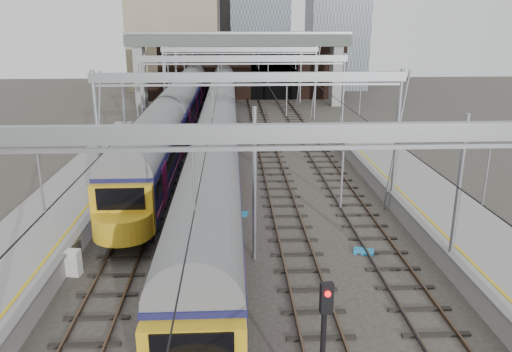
{
  "coord_description": "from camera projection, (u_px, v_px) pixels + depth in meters",
  "views": [
    {
      "loc": [
        -0.95,
        -18.73,
        10.37
      ],
      "look_at": [
        0.3,
        7.06,
        2.4
      ],
      "focal_mm": 35.0,
      "sensor_mm": 36.0,
      "label": 1
    }
  ],
  "objects": [
    {
      "name": "retaining_wall",
      "position": [
        248.0,
        68.0,
        69.32
      ],
      "size": [
        28.0,
        2.75,
        9.0
      ],
      "color": "black",
      "rests_on": "ground"
    },
    {
      "name": "signal_near_centre",
      "position": [
        324.0,
        337.0,
        12.53
      ],
      "size": [
        0.33,
        0.45,
        4.38
      ],
      "rotation": [
        0.0,
        0.0,
        0.14
      ],
      "color": "black",
      "rests_on": "ground"
    },
    {
      "name": "tracks",
      "position": [
        246.0,
        175.0,
        35.29
      ],
      "size": [
        14.4,
        80.0,
        0.22
      ],
      "color": "#4C3828",
      "rests_on": "ground"
    },
    {
      "name": "signal_near_left",
      "position": [
        201.0,
        186.0,
        24.07
      ],
      "size": [
        0.34,
        0.45,
        4.39
      ],
      "rotation": [
        0.0,
        0.0,
        -0.18
      ],
      "color": "black",
      "rests_on": "ground"
    },
    {
      "name": "equip_cover_a",
      "position": [
        240.0,
        214.0,
        28.1
      ],
      "size": [
        1.0,
        0.81,
        0.1
      ],
      "primitive_type": "cube",
      "rotation": [
        0.0,
        0.0,
        -0.23
      ],
      "color": "#1A83C5",
      "rests_on": "ground"
    },
    {
      "name": "train_second",
      "position": [
        178.0,
        110.0,
        46.62
      ],
      "size": [
        2.93,
        50.75,
        4.99
      ],
      "color": "black",
      "rests_on": "ground"
    },
    {
      "name": "overbridge",
      "position": [
        239.0,
        48.0,
        62.73
      ],
      "size": [
        28.0,
        3.0,
        9.25
      ],
      "color": "gray",
      "rests_on": "ground"
    },
    {
      "name": "overhead_line",
      "position": [
        243.0,
        72.0,
        39.54
      ],
      "size": [
        16.8,
        80.0,
        8.0
      ],
      "color": "gray",
      "rests_on": "ground"
    },
    {
      "name": "platform_left",
      "position": [
        32.0,
        247.0,
        22.73
      ],
      "size": [
        4.32,
        55.0,
        1.12
      ],
      "color": "gray",
      "rests_on": "ground"
    },
    {
      "name": "relay_cabinet",
      "position": [
        73.0,
        263.0,
        21.24
      ],
      "size": [
        0.65,
        0.57,
        1.14
      ],
      "primitive_type": "cube",
      "rotation": [
        0.0,
        0.0,
        -0.18
      ],
      "color": "silver",
      "rests_on": "ground"
    },
    {
      "name": "equip_cover_c",
      "position": [
        364.0,
        251.0,
        23.47
      ],
      "size": [
        1.09,
        0.9,
        0.11
      ],
      "primitive_type": "cube",
      "rotation": [
        0.0,
        0.0,
        -0.29
      ],
      "color": "#1A83C5",
      "rests_on": "ground"
    },
    {
      "name": "train_main",
      "position": [
        220.0,
        118.0,
        42.97
      ],
      "size": [
        2.79,
        64.41,
        4.8
      ],
      "color": "black",
      "rests_on": "ground"
    },
    {
      "name": "ground",
      "position": [
        257.0,
        280.0,
        20.98
      ],
      "size": [
        160.0,
        160.0,
        0.0
      ],
      "primitive_type": "plane",
      "color": "#38332D",
      "rests_on": "ground"
    },
    {
      "name": "equip_cover_b",
      "position": [
        211.0,
        194.0,
        31.4
      ],
      "size": [
        0.89,
        0.64,
        0.1
      ],
      "primitive_type": "cube",
      "rotation": [
        0.0,
        0.0,
        0.01
      ],
      "color": "#1A83C5",
      "rests_on": "ground"
    }
  ]
}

